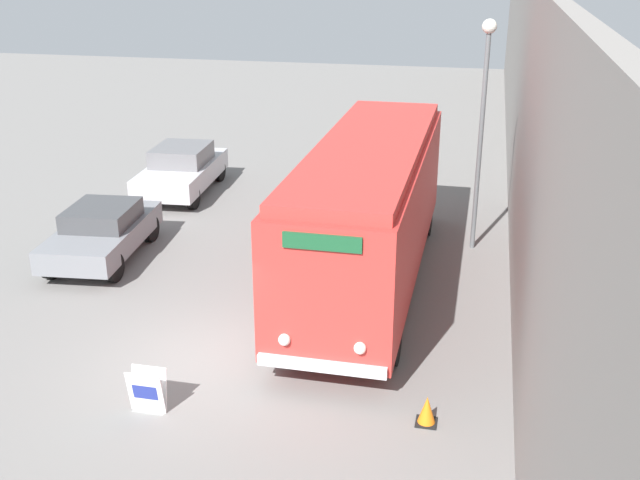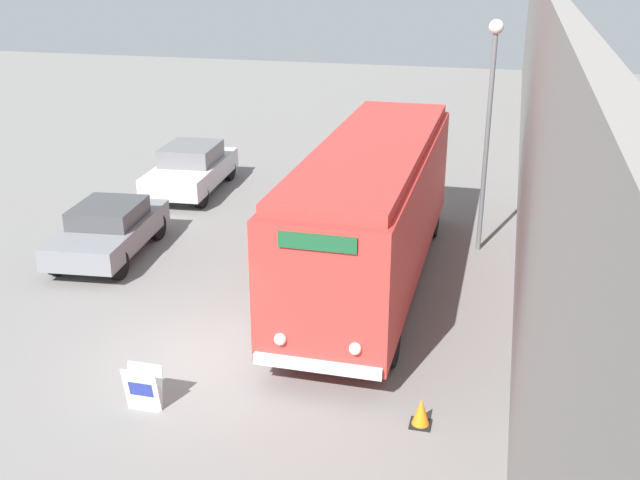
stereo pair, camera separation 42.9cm
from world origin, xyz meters
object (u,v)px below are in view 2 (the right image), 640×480
object	(u,v)px
parked_car_mid	(191,168)
sign_board	(143,389)
parked_car_near	(109,229)
streetlamp	(490,104)
traffic_cone	(421,412)
vintage_bus	(372,207)

from	to	relation	value
parked_car_mid	sign_board	bearing A→B (deg)	-74.64
parked_car_near	sign_board	bearing A→B (deg)	-62.50
sign_board	parked_car_mid	size ratio (longest dim) A/B	0.18
streetlamp	parked_car_near	size ratio (longest dim) A/B	1.39
parked_car_mid	streetlamp	bearing A→B (deg)	-21.19
parked_car_mid	parked_car_near	bearing A→B (deg)	-92.56
sign_board	traffic_cone	xyz separation A→B (m)	(4.73, 0.71, -0.14)
vintage_bus	traffic_cone	size ratio (longest dim) A/B	19.70
sign_board	traffic_cone	size ratio (longest dim) A/B	1.59
parked_car_near	traffic_cone	xyz separation A→B (m)	(8.80, -5.45, -0.48)
streetlamp	parked_car_mid	world-z (taller)	streetlamp
streetlamp	parked_car_mid	xyz separation A→B (m)	(-9.46, 2.86, -3.10)
sign_board	parked_car_mid	xyz separation A→B (m)	(-4.25, 11.85, 0.39)
parked_car_near	streetlamp	bearing A→B (deg)	11.01
sign_board	parked_car_mid	distance (m)	12.59
parked_car_mid	vintage_bus	bearing A→B (deg)	-43.34
streetlamp	parked_car_near	xyz separation A→B (m)	(-9.28, -2.83, -3.16)
sign_board	traffic_cone	world-z (taller)	sign_board
traffic_cone	parked_car_near	bearing A→B (deg)	148.22
sign_board	streetlamp	size ratio (longest dim) A/B	0.14
streetlamp	parked_car_mid	distance (m)	10.35
parked_car_near	parked_car_mid	xyz separation A→B (m)	(-0.18, 5.69, 0.06)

